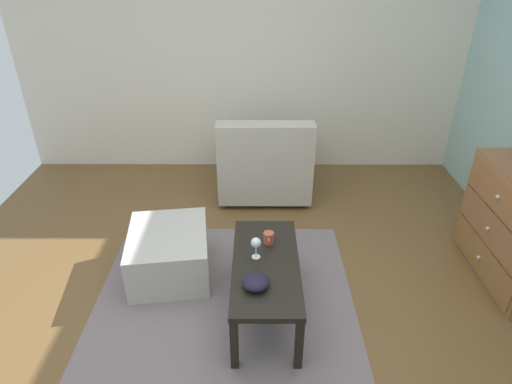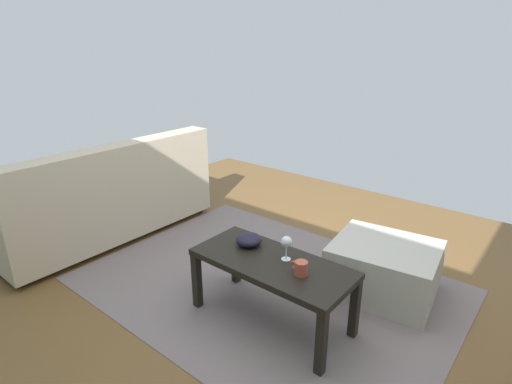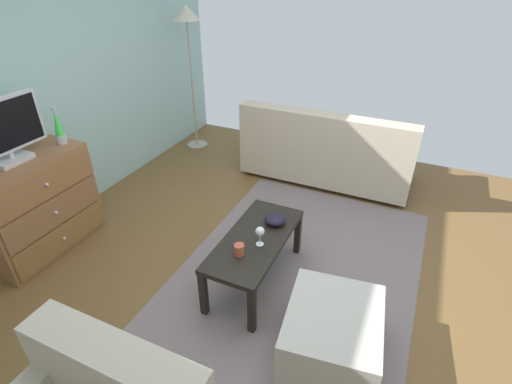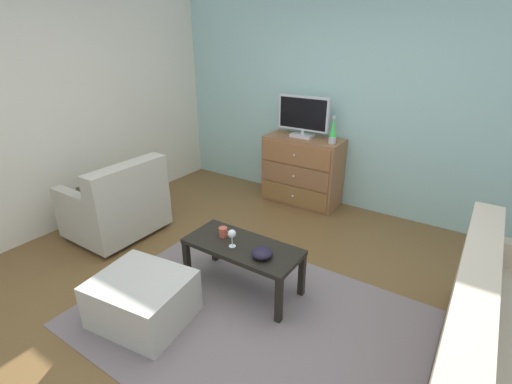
# 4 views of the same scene
# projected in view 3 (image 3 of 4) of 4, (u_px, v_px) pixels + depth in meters

# --- Properties ---
(ground_plane) EXTENTS (5.56, 5.14, 0.05)m
(ground_plane) POSITION_uv_depth(u_px,v_px,m) (269.00, 279.00, 3.27)
(ground_plane) COLOR brown
(wall_accent_rear) EXTENTS (5.56, 0.12, 2.80)m
(wall_accent_rear) POSITION_uv_depth(u_px,v_px,m) (25.00, 78.00, 3.36)
(wall_accent_rear) COLOR #9BC3BE
(wall_accent_rear) RESTS_ON ground_plane
(area_rug) EXTENTS (2.60, 1.90, 0.01)m
(area_rug) POSITION_uv_depth(u_px,v_px,m) (300.00, 269.00, 3.34)
(area_rug) COLOR slate
(area_rug) RESTS_ON ground_plane
(dresser) EXTENTS (0.99, 0.49, 0.89)m
(dresser) POSITION_uv_depth(u_px,v_px,m) (36.00, 206.00, 3.38)
(dresser) COLOR #8E5D3A
(dresser) RESTS_ON ground_plane
(tv) EXTENTS (0.67, 0.18, 0.51)m
(tv) POSITION_uv_depth(u_px,v_px,m) (2.00, 131.00, 2.99)
(tv) COLOR silver
(tv) RESTS_ON dresser
(lava_lamp) EXTENTS (0.09, 0.09, 0.33)m
(lava_lamp) POSITION_uv_depth(u_px,v_px,m) (58.00, 128.00, 3.36)
(lava_lamp) COLOR #B7B7BC
(lava_lamp) RESTS_ON dresser
(coffee_table) EXTENTS (1.02, 0.45, 0.44)m
(coffee_table) POSITION_uv_depth(u_px,v_px,m) (255.00, 244.00, 3.04)
(coffee_table) COLOR black
(coffee_table) RESTS_ON ground_plane
(wine_glass) EXTENTS (0.07, 0.07, 0.16)m
(wine_glass) POSITION_uv_depth(u_px,v_px,m) (260.00, 232.00, 2.88)
(wine_glass) COLOR silver
(wine_glass) RESTS_ON coffee_table
(mug) EXTENTS (0.11, 0.08, 0.08)m
(mug) POSITION_uv_depth(u_px,v_px,m) (239.00, 249.00, 2.82)
(mug) COLOR #B64F3A
(mug) RESTS_ON coffee_table
(bowl_decorative) EXTENTS (0.17, 0.17, 0.08)m
(bowl_decorative) POSITION_uv_depth(u_px,v_px,m) (275.00, 219.00, 3.15)
(bowl_decorative) COLOR black
(bowl_decorative) RESTS_ON coffee_table
(couch_large) EXTENTS (0.85, 1.94, 0.89)m
(couch_large) POSITION_uv_depth(u_px,v_px,m) (328.00, 151.00, 4.55)
(couch_large) COLOR #332319
(couch_large) RESTS_ON ground_plane
(ottoman) EXTENTS (0.77, 0.69, 0.38)m
(ottoman) POSITION_uv_depth(u_px,v_px,m) (332.00, 334.00, 2.54)
(ottoman) COLOR #B7B3A7
(ottoman) RESTS_ON ground_plane
(standing_lamp) EXTENTS (0.32, 0.32, 1.82)m
(standing_lamp) POSITION_uv_depth(u_px,v_px,m) (187.00, 27.00, 4.71)
(standing_lamp) COLOR #A59E8C
(standing_lamp) RESTS_ON ground_plane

